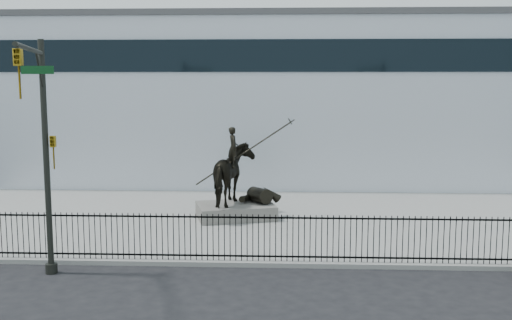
{
  "coord_description": "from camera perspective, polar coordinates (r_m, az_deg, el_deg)",
  "views": [
    {
      "loc": [
        0.02,
        -17.06,
        5.86
      ],
      "look_at": [
        -1.04,
        6.0,
        2.72
      ],
      "focal_mm": 42.0,
      "sensor_mm": 36.0,
      "label": 1
    }
  ],
  "objects": [
    {
      "name": "traffic_signal_left",
      "position": [
        17.87,
        -19.66,
        1.41
      ],
      "size": [
        1.52,
        4.84,
        7.0
      ],
      "color": "black",
      "rests_on": "ground"
    },
    {
      "name": "building",
      "position": [
        37.08,
        2.6,
        5.63
      ],
      "size": [
        44.0,
        14.0,
        9.0
      ],
      "primitive_type": "cube",
      "color": "white",
      "rests_on": "ground"
    },
    {
      "name": "statue_plinth",
      "position": [
        24.84,
        -1.94,
        -4.87
      ],
      "size": [
        3.54,
        2.86,
        0.58
      ],
      "primitive_type": "cube",
      "rotation": [
        0.0,
        0.0,
        0.26
      ],
      "color": "#605C58",
      "rests_on": "plaza"
    },
    {
      "name": "plaza",
      "position": [
        24.75,
        2.52,
        -5.79
      ],
      "size": [
        30.0,
        12.0,
        0.15
      ],
      "primitive_type": "cube",
      "color": "gray",
      "rests_on": "ground"
    },
    {
      "name": "ground",
      "position": [
        18.04,
        2.47,
        -11.23
      ],
      "size": [
        120.0,
        120.0,
        0.0
      ],
      "primitive_type": "plane",
      "color": "black",
      "rests_on": "ground"
    },
    {
      "name": "picket_fence",
      "position": [
        18.97,
        2.49,
        -7.42
      ],
      "size": [
        22.1,
        0.1,
        1.5
      ],
      "color": "black",
      "rests_on": "plaza"
    },
    {
      "name": "equestrian_statue",
      "position": [
        24.56,
        -1.82,
        -1.44
      ],
      "size": [
        3.85,
        2.91,
        3.36
      ],
      "rotation": [
        0.0,
        0.0,
        0.26
      ],
      "color": "black",
      "rests_on": "statue_plinth"
    }
  ]
}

